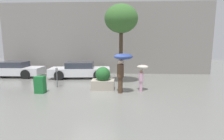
{
  "coord_description": "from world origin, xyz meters",
  "views": [
    {
      "loc": [
        1.41,
        -8.63,
        2.65
      ],
      "look_at": [
        0.88,
        1.6,
        1.05
      ],
      "focal_mm": 28.0,
      "sensor_mm": 36.0,
      "label": 1
    }
  ],
  "objects": [
    {
      "name": "planter_box",
      "position": [
        0.38,
        1.15,
        0.58
      ],
      "size": [
        1.3,
        0.86,
        1.29
      ],
      "color": "#9E9384",
      "rests_on": "ground"
    },
    {
      "name": "parking_meter",
      "position": [
        -2.42,
        1.45,
        0.85
      ],
      "size": [
        0.14,
        0.14,
        1.17
      ],
      "color": "#595B60",
      "rests_on": "ground"
    },
    {
      "name": "street_tree",
      "position": [
        1.4,
        2.72,
        4.09
      ],
      "size": [
        2.11,
        2.11,
        5.05
      ],
      "color": "#423323",
      "rests_on": "ground"
    },
    {
      "name": "parked_car_far",
      "position": [
        -7.03,
        4.54,
        0.57
      ],
      "size": [
        4.46,
        1.9,
        1.2
      ],
      "rotation": [
        0.0,
        0.0,
        1.58
      ],
      "color": "silver",
      "rests_on": "ground"
    },
    {
      "name": "ground_plane",
      "position": [
        0.0,
        0.0,
        0.0
      ],
      "size": [
        40.0,
        40.0,
        0.0
      ],
      "primitive_type": "plane",
      "color": "slate"
    },
    {
      "name": "person_adult",
      "position": [
        1.48,
        0.39,
        1.61
      ],
      "size": [
        0.97,
        0.97,
        2.1
      ],
      "rotation": [
        0.0,
        0.0,
        -0.37
      ],
      "color": "#473323",
      "rests_on": "ground"
    },
    {
      "name": "parked_car_near",
      "position": [
        -1.7,
        4.39,
        0.57
      ],
      "size": [
        4.63,
        2.19,
        1.2
      ],
      "rotation": [
        0.0,
        0.0,
        1.66
      ],
      "color": "silver",
      "rests_on": "ground"
    },
    {
      "name": "person_child",
      "position": [
        2.56,
        0.82,
        1.09
      ],
      "size": [
        0.62,
        0.62,
        1.46
      ],
      "rotation": [
        0.0,
        0.0,
        0.85
      ],
      "color": "#D199B7",
      "rests_on": "ground"
    },
    {
      "name": "newspaper_box",
      "position": [
        -2.88,
        0.21,
        0.45
      ],
      "size": [
        0.5,
        0.44,
        0.9
      ],
      "color": "#19662D",
      "rests_on": "ground"
    },
    {
      "name": "building_facade",
      "position": [
        0.0,
        6.5,
        3.0
      ],
      "size": [
        18.0,
        0.3,
        6.0
      ],
      "color": "gray",
      "rests_on": "ground"
    }
  ]
}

